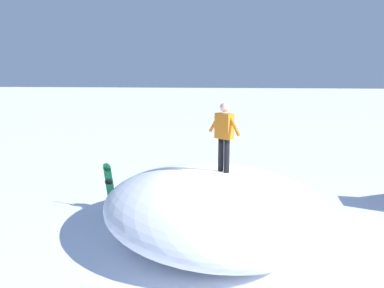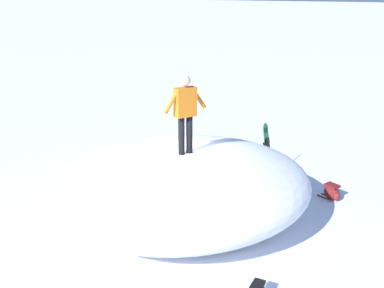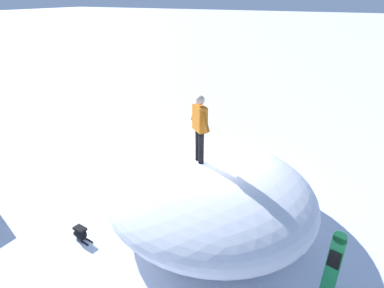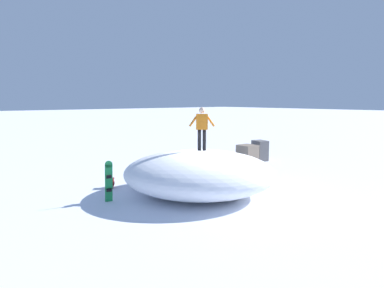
# 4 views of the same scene
# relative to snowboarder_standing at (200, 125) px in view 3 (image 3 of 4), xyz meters

# --- Properties ---
(ground) EXTENTS (240.00, 240.00, 0.00)m
(ground) POSITION_rel_snowboarder_standing_xyz_m (0.62, 0.09, -2.77)
(ground) COLOR white
(snow_mound) EXTENTS (8.03, 8.07, 1.77)m
(snow_mound) POSITION_rel_snowboarder_standing_xyz_m (0.11, -0.23, -1.89)
(snow_mound) COLOR white
(snow_mound) RESTS_ON ground
(snowboarder_standing) EXTENTS (0.74, 0.85, 1.73)m
(snowboarder_standing) POSITION_rel_snowboarder_standing_xyz_m (0.00, 0.00, 0.00)
(snowboarder_standing) COLOR black
(snowboarder_standing) RESTS_ON snow_mound
(snowboard_primary_upright) EXTENTS (0.33, 0.34, 1.60)m
(snowboard_primary_upright) POSITION_rel_snowboarder_standing_xyz_m (-1.21, -3.49, -1.94)
(snowboard_primary_upright) COLOR #1E8C47
(snowboard_primary_upright) RESTS_ON ground
(backpack_near) EXTENTS (0.29, 0.59, 0.35)m
(backpack_near) POSITION_rel_snowboarder_standing_xyz_m (-2.13, 2.28, -2.59)
(backpack_near) COLOR black
(backpack_near) RESTS_ON ground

